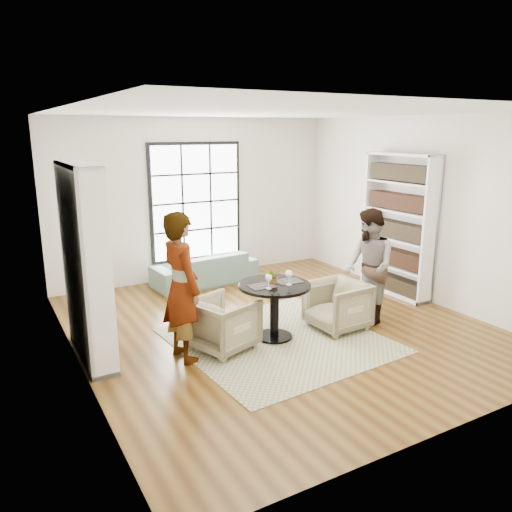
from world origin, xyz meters
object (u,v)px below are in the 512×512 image
sofa (205,269)px  flower_centerpiece (274,276)px  armchair_right (337,306)px  wine_glass_left (269,278)px  armchair_left (223,324)px  person_left (181,287)px  person_right (369,267)px  wine_glass_right (289,274)px  pedestal_table (274,299)px

sofa → flower_centerpiece: (-0.21, -2.77, 0.60)m
sofa → armchair_right: armchair_right is taller
sofa → armchair_right: size_ratio=2.53×
wine_glass_left → flower_centerpiece: size_ratio=0.91×
sofa → armchair_left: bearing=65.8°
person_left → person_right: bearing=-99.4°
armchair_right → wine_glass_right: (-0.82, 0.02, 0.57)m
person_right → wine_glass_left: (-1.68, 0.02, 0.07)m
wine_glass_left → armchair_right: bearing=-0.9°
sofa → armchair_left: armchair_left is taller
person_left → wine_glass_left: (1.13, -0.16, -0.01)m
sofa → wine_glass_left: 3.01m
sofa → armchair_left: 2.91m
armchair_left → armchair_right: size_ratio=0.99×
armchair_right → person_left: size_ratio=0.41×
pedestal_table → wine_glass_right: (0.14, -0.12, 0.36)m
armchair_right → wine_glass_left: bearing=-93.8°
armchair_right → wine_glass_left: wine_glass_left is taller
armchair_right → wine_glass_left: size_ratio=3.90×
sofa → person_left: person_left is taller
wine_glass_right → flower_centerpiece: flower_centerpiece is taller
armchair_right → wine_glass_left: (-1.13, 0.02, 0.57)m
wine_glass_right → armchair_right: bearing=-1.6°
wine_glass_left → wine_glass_right: size_ratio=0.95×
person_right → wine_glass_left: bearing=-72.7°
wine_glass_left → flower_centerpiece: (0.17, 0.15, -0.03)m
pedestal_table → person_left: size_ratio=0.52×
pedestal_table → person_left: (-1.30, 0.03, 0.37)m
person_left → wine_glass_right: 1.45m
armchair_right → wine_glass_left: 1.26m
pedestal_table → armchair_left: pedestal_table is taller
person_left → wine_glass_left: bearing=-103.9°
sofa → armchair_left: (-0.95, -2.75, 0.06)m
person_left → wine_glass_right: (1.44, -0.16, -0.00)m
flower_centerpiece → armchair_left: bearing=179.1°
armchair_left → sofa: bearing=-38.1°
pedestal_table → person_left: person_left is taller
pedestal_table → armchair_left: size_ratio=1.28×
armchair_right → wine_glass_right: wine_glass_right is taller
pedestal_table → flower_centerpiece: (-0.00, 0.02, 0.32)m
pedestal_table → armchair_right: 0.99m
armchair_right → sofa: bearing=-168.3°
armchair_right → wine_glass_right: 1.00m
armchair_right → person_right: person_right is taller
person_left → sofa: bearing=-34.3°
armchair_left → armchair_right: armchair_right is taller
sofa → wine_glass_right: bearing=83.7°
person_right → sofa: bearing=-138.0°
armchair_left → person_left: bearing=70.9°
sofa → person_left: 3.20m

